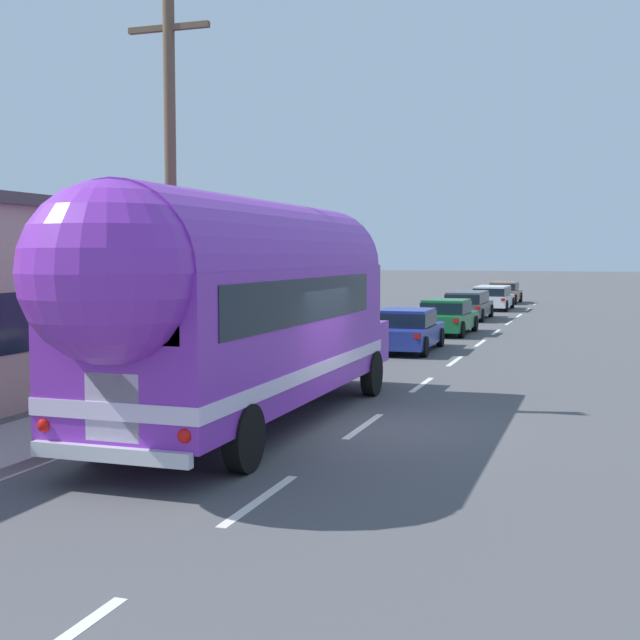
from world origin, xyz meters
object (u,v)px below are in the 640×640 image
Objects in this scene: utility_pole at (171,191)px; car_fourth at (493,296)px; painted_bus at (241,302)px; car_third at (468,303)px; car_second at (447,316)px; car_fifth at (504,292)px; car_lead at (406,328)px.

car_fourth is (2.51, 32.98, -3.63)m from utility_pole.
painted_bus is 2.41× the size of car_third.
utility_pole is 1.85× the size of car_fourth.
utility_pole reaches higher than car_second.
car_fifth is (-0.09, 42.13, -1.58)m from painted_bus.
car_lead is at bearing 90.21° from painted_bus.
car_third is 1.05× the size of car_fourth.
painted_bus reaches higher than car_fourth.
painted_bus reaches higher than car_second.
car_lead is 0.98× the size of car_fourth.
car_fourth is at bearing 88.17° from car_third.
car_lead is 21.66m from car_fourth.
car_lead is at bearing 78.04° from utility_pole.
car_second is at bearing 88.20° from car_lead.
car_second is at bearing -89.67° from car_fourth.
car_fourth is at bearing -88.81° from car_fifth.
car_lead is 6.31m from car_second.
car_fifth is (0.09, 14.71, -0.06)m from car_third.
car_second is 0.96× the size of car_fourth.
utility_pole is 40.35m from car_fifth.
car_fifth is (-0.24, 22.48, -0.00)m from car_second.
utility_pole is 18.20m from car_second.
painted_bus is 2.63× the size of car_second.
painted_bus is at bearing -89.79° from car_lead.
car_second is 0.92× the size of car_third.
car_fifth is at bearing 90.60° from car_second.
car_third and car_fourth have the same top height.
painted_bus is 42.16m from car_fifth.
car_second is 15.35m from car_fourth.
painted_bus is at bearing -90.10° from car_fourth.
car_third is at bearing -91.83° from car_fourth.
car_third is (2.27, 25.40, -3.63)m from utility_pole.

